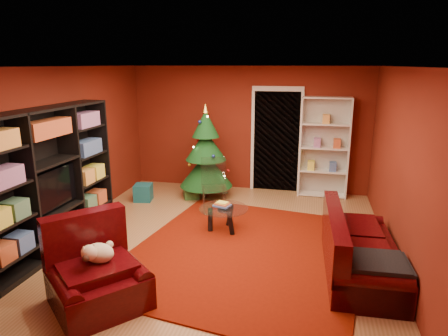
% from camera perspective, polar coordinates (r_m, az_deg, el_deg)
% --- Properties ---
extents(floor, '(5.00, 5.50, 0.05)m').
position_cam_1_polar(floor, '(6.27, -0.81, -10.47)').
color(floor, '#94643C').
rests_on(floor, ground).
extents(ceiling, '(5.00, 5.50, 0.05)m').
position_cam_1_polar(ceiling, '(5.67, -0.91, 14.55)').
color(ceiling, silver).
rests_on(ceiling, wall_back).
extents(wall_back, '(5.00, 0.05, 2.60)m').
position_cam_1_polar(wall_back, '(8.50, 3.52, 5.59)').
color(wall_back, maroon).
rests_on(wall_back, ground).
extents(wall_left, '(0.05, 5.50, 2.60)m').
position_cam_1_polar(wall_left, '(6.86, -21.86, 2.36)').
color(wall_left, maroon).
rests_on(wall_left, ground).
extents(wall_right, '(0.05, 5.50, 2.60)m').
position_cam_1_polar(wall_right, '(5.80, 24.18, 0.03)').
color(wall_right, maroon).
rests_on(wall_right, ground).
extents(doorway, '(1.06, 0.60, 2.16)m').
position_cam_1_polar(doorway, '(8.43, 7.48, 3.69)').
color(doorway, black).
rests_on(doorway, floor).
extents(rug, '(3.65, 4.09, 0.02)m').
position_cam_1_polar(rug, '(5.89, 3.15, -11.85)').
color(rug, '#681204').
rests_on(rug, floor).
extents(media_unit, '(0.45, 2.69, 2.06)m').
position_cam_1_polar(media_unit, '(6.17, -23.69, -1.72)').
color(media_unit, black).
rests_on(media_unit, floor).
extents(christmas_tree, '(1.18, 1.18, 1.90)m').
position_cam_1_polar(christmas_tree, '(7.98, -2.60, 2.22)').
color(christmas_tree, '#0F3E17').
rests_on(christmas_tree, floor).
extents(gift_box_teal, '(0.39, 0.39, 0.33)m').
position_cam_1_polar(gift_box_teal, '(8.08, -11.46, -3.44)').
color(gift_box_teal, '#125767').
rests_on(gift_box_teal, floor).
extents(gift_box_green, '(0.39, 0.39, 0.29)m').
position_cam_1_polar(gift_box_green, '(8.10, -4.70, -3.31)').
color(gift_box_green, '#2C6228').
rests_on(gift_box_green, floor).
extents(gift_box_red, '(0.27, 0.27, 0.23)m').
position_cam_1_polar(gift_box_red, '(8.65, -4.84, -2.34)').
color(gift_box_red, '#A94129').
rests_on(gift_box_red, floor).
extents(white_bookshelf, '(0.96, 0.36, 2.07)m').
position_cam_1_polar(white_bookshelf, '(8.25, 14.13, 2.81)').
color(white_bookshelf, white).
rests_on(white_bookshelf, floor).
extents(armchair, '(1.46, 1.46, 0.81)m').
position_cam_1_polar(armchair, '(4.76, -17.60, -14.02)').
color(armchair, black).
rests_on(armchair, rug).
extents(dog, '(0.49, 0.50, 0.26)m').
position_cam_1_polar(dog, '(4.73, -17.40, -11.52)').
color(dog, beige).
rests_on(dog, armchair).
extents(sofa, '(0.93, 1.94, 0.82)m').
position_cam_1_polar(sofa, '(5.47, 19.08, -10.23)').
color(sofa, black).
rests_on(sofa, rug).
extents(coffee_table, '(0.97, 0.97, 0.49)m').
position_cam_1_polar(coffee_table, '(6.49, -0.05, -7.32)').
color(coffee_table, gray).
rests_on(coffee_table, rug).
extents(acrylic_chair, '(0.59, 0.61, 0.90)m').
position_cam_1_polar(acrylic_chair, '(7.23, -1.42, -2.97)').
color(acrylic_chair, '#66605B').
rests_on(acrylic_chair, rug).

